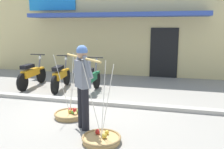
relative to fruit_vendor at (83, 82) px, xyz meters
name	(u,v)px	position (x,y,z in m)	size (l,w,h in m)	color
ground_plane	(82,112)	(-0.38, 0.89, -0.98)	(90.00, 90.00, 0.00)	gray
sidewalk_curb	(92,102)	(-0.38, 1.59, -0.93)	(20.00, 0.24, 0.10)	#AEA89C
fruit_vendor	(83,82)	(0.00, 0.00, 0.00)	(1.09, 1.03, 1.70)	black
fruit_basket_left_side	(70,114)	(-0.53, 0.50, -0.90)	(0.71, 0.71, 1.45)	tan
fruit_basket_right_side	(101,138)	(0.53, -0.50, -0.90)	(0.71, 0.71, 1.45)	tan
motorcycle_nearest_shop	(32,74)	(-2.99, 2.84, -0.52)	(0.54, 1.82, 1.09)	black
motorcycle_second_in_row	(61,76)	(-1.88, 2.79, -0.52)	(0.54, 1.81, 1.09)	black
motorcycle_third_in_row	(91,79)	(-0.75, 2.54, -0.52)	(0.54, 1.82, 1.09)	black
storefront_building	(128,26)	(-0.67, 8.17, 1.13)	(13.00, 6.00, 4.20)	#DBC684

